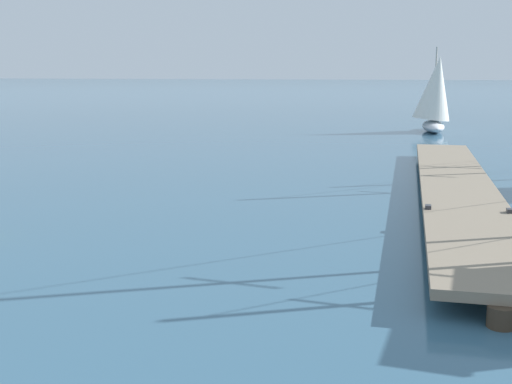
# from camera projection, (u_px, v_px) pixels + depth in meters

# --- Properties ---
(floating_dock) EXTENTS (2.30, 17.49, 0.53)m
(floating_dock) POSITION_uv_depth(u_px,v_px,m) (457.00, 186.00, 16.58)
(floating_dock) COLOR gray
(floating_dock) RESTS_ON ground
(distant_sailboat) EXTENTS (2.29, 3.88, 4.43)m
(distant_sailboat) POSITION_uv_depth(u_px,v_px,m) (435.00, 95.00, 33.94)
(distant_sailboat) COLOR silver
(distant_sailboat) RESTS_ON ground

